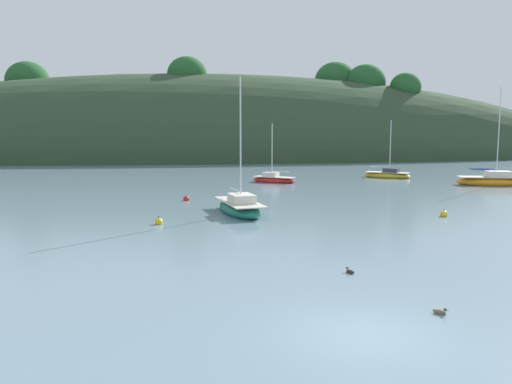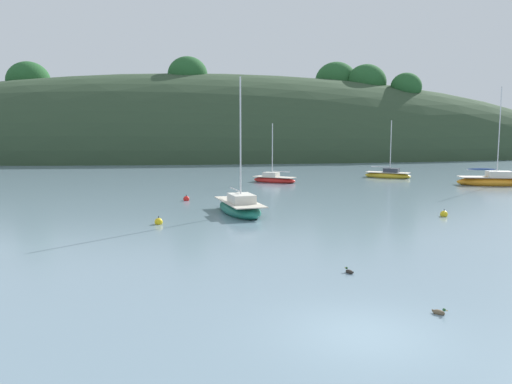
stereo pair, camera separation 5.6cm
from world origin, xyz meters
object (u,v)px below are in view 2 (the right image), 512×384
Objects in this scene: sailboat_teal_outer at (240,207)px; sailboat_black_sloop at (274,179)px; mooring_buoy_inner at (444,214)px; mooring_buoy_channel at (159,222)px; sailboat_orange_cutter at (493,181)px; duck_lone_left at (439,312)px; mooring_buoy_outer at (186,199)px; duck_lead at (349,272)px; sailboat_yellow_far at (388,175)px.

sailboat_black_sloop is at bearing 73.86° from sailboat_teal_outer.
mooring_buoy_inner is 1.00× the size of mooring_buoy_channel.
sailboat_black_sloop is at bearing 106.96° from mooring_buoy_inner.
mooring_buoy_inner is at bearing -130.09° from sailboat_orange_cutter.
mooring_buoy_inner is at bearing -13.20° from sailboat_teal_outer.
sailboat_black_sloop reaches higher than mooring_buoy_channel.
sailboat_teal_outer reaches higher than duck_lone_left.
duck_lead is at bearing -74.10° from mooring_buoy_outer.
mooring_buoy_channel is (-16.65, -0.28, 0.00)m from mooring_buoy_inner.
duck_lead is at bearing -130.33° from sailboat_orange_cutter.
sailboat_black_sloop is 0.70× the size of sailboat_teal_outer.
mooring_buoy_outer is 20.84m from duck_lead.
mooring_buoy_inner is (-13.36, -15.87, -0.28)m from sailboat_orange_cutter.
mooring_buoy_channel and mooring_buoy_outer have the same top height.
sailboat_orange_cutter reaches higher than mooring_buoy_outer.
mooring_buoy_inner is 14.47m from duck_lead.
mooring_buoy_inner is at bearing -73.04° from sailboat_black_sloop.
sailboat_yellow_far reaches higher than duck_lone_left.
mooring_buoy_inner is 17.65m from mooring_buoy_outer.
sailboat_black_sloop is 20.63m from sailboat_orange_cutter.
sailboat_orange_cutter reaches higher than sailboat_yellow_far.
sailboat_orange_cutter is (19.88, -5.51, 0.10)m from sailboat_black_sloop.
mooring_buoy_channel is 9.48m from mooring_buoy_outer.
mooring_buoy_inner is at bearing 0.97° from mooring_buoy_channel.
sailboat_teal_outer reaches higher than mooring_buoy_inner.
sailboat_orange_cutter reaches higher than mooring_buoy_inner.
duck_lone_left is (8.38, -14.99, -0.07)m from mooring_buoy_channel.
sailboat_teal_outer is 13.99m from duck_lead.
sailboat_teal_outer is 18.42m from duck_lone_left.
duck_lone_left is (-8.27, -15.27, -0.07)m from mooring_buoy_inner.
mooring_buoy_outer is (-3.24, 6.28, -0.25)m from sailboat_teal_outer.
sailboat_black_sloop is at bearing 164.51° from sailboat_orange_cutter.
mooring_buoy_outer reaches higher than duck_lead.
mooring_buoy_channel is at bearing 119.21° from duck_lone_left.
sailboat_yellow_far is 11.80× the size of mooring_buoy_outer.
sailboat_black_sloop is at bearing 84.86° from duck_lead.
sailboat_yellow_far is at bearing 49.63° from sailboat_teal_outer.
sailboat_yellow_far is at bearing 35.45° from mooring_buoy_outer.
sailboat_teal_outer reaches higher than mooring_buoy_outer.
sailboat_black_sloop is 11.02× the size of mooring_buoy_channel.
sailboat_orange_cutter is 20.75m from mooring_buoy_inner.
mooring_buoy_outer is at bearing -166.58° from sailboat_orange_cutter.
sailboat_teal_outer is at bearing -62.72° from mooring_buoy_outer.
sailboat_yellow_far is 17.11× the size of duck_lone_left.
mooring_buoy_inner is 17.37m from duck_lone_left.
sailboat_yellow_far reaches higher than mooring_buoy_channel.
sailboat_black_sloop is 15.98× the size of duck_lone_left.
sailboat_teal_outer is (-5.38, -18.59, 0.07)m from sailboat_black_sloop.
duck_lone_left is (-14.87, -39.81, -0.27)m from sailboat_yellow_far.
duck_lead and duck_lone_left have the same top height.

